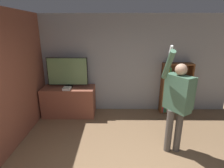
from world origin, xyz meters
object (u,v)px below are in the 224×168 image
(game_console, at_px, (67,88))
(person, at_px, (177,101))
(television, at_px, (68,72))
(bookshelf, at_px, (173,89))

(game_console, height_order, person, person)
(game_console, bearing_deg, television, 92.87)
(television, relative_size, person, 0.52)
(television, bearing_deg, person, -33.48)
(person, bearing_deg, bookshelf, 130.04)
(game_console, bearing_deg, person, -29.75)
(game_console, relative_size, bookshelf, 0.15)
(television, relative_size, game_console, 4.88)
(bookshelf, distance_m, person, 1.83)
(bookshelf, bearing_deg, game_console, -172.82)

